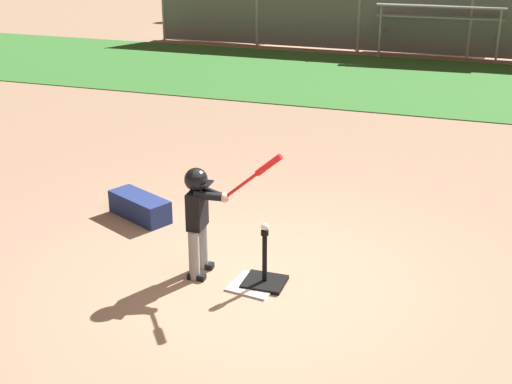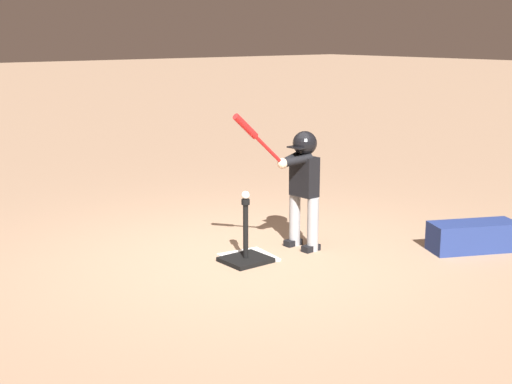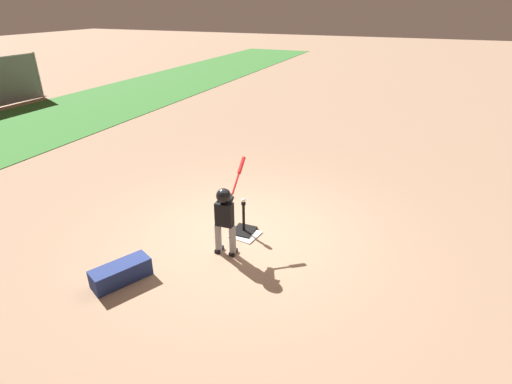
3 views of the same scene
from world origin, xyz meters
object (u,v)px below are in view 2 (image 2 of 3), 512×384
object	(u,v)px
batter_child	(302,174)
batting_tee	(246,253)
equipment_bag	(473,236)
baseball	(246,195)

from	to	relation	value
batter_child	batting_tee	bearing A→B (deg)	-0.46
batting_tee	equipment_bag	size ratio (longest dim) A/B	0.70
batting_tee	baseball	world-z (taller)	baseball
batting_tee	equipment_bag	world-z (taller)	batting_tee
batting_tee	batter_child	distance (m)	0.94
baseball	batter_child	bearing A→B (deg)	179.54
batter_child	equipment_bag	world-z (taller)	batter_child
baseball	batting_tee	bearing A→B (deg)	0.00
equipment_bag	batter_child	bearing A→B (deg)	-14.58
baseball	equipment_bag	bearing A→B (deg)	150.66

